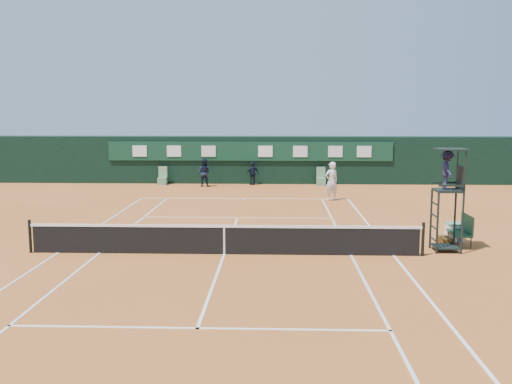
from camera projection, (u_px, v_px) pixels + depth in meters
ground at (224, 254)px, 18.57m from camera, size 90.00×90.00×0.00m
court_lines at (224, 254)px, 18.57m from camera, size 11.05×23.85×0.01m
tennis_net at (224, 239)px, 18.50m from camera, size 12.90×0.10×1.10m
back_wall at (250, 159)px, 36.90m from camera, size 40.00×1.65×3.00m
linesman_chair_left at (162, 180)px, 36.01m from camera, size 0.55×0.50×1.15m
linesman_chair_right at (321, 180)px, 35.67m from camera, size 0.55×0.50×1.15m
umpire_chair at (448, 178)px, 18.67m from camera, size 0.96×0.95×3.42m
player_bench at (463, 229)px, 19.63m from camera, size 0.55×1.20×1.10m
tennis_bag at (444, 241)px, 19.78m from camera, size 0.36×0.79×0.29m
cooler at (454, 232)px, 20.49m from camera, size 0.57×0.57×0.65m
tennis_ball at (244, 216)px, 25.03m from camera, size 0.07×0.07×0.07m
player at (331, 181)px, 29.61m from camera, size 0.87×0.75×2.02m
ball_kid_left at (204, 173)px, 35.08m from camera, size 0.95×0.80×1.71m
ball_kid_right at (253, 174)px, 35.79m from camera, size 0.91×0.72×1.45m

